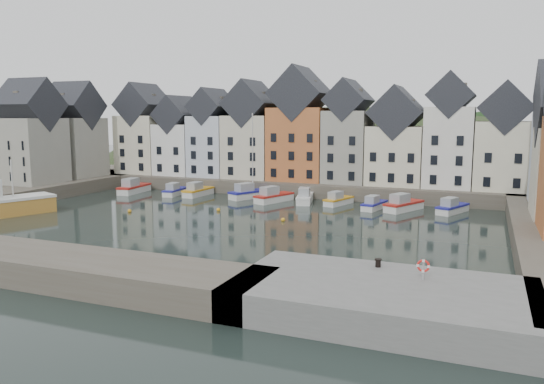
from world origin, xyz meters
The scene contains 19 objects.
ground centered at (0.00, 0.00, 0.00)m, with size 260.00×260.00×0.00m, color black.
far_quay centered at (0.00, 30.00, 1.00)m, with size 90.00×16.00×2.00m, color #4F483D.
near_quay centered at (22.00, -20.00, 1.00)m, with size 18.00×10.00×2.00m, color #60605E.
hillside centered at (0.02, 56.00, -17.96)m, with size 153.60×70.40×64.00m.
far_terrace centered at (3.21, 28.00, 8.88)m, with size 72.37×8.16×17.78m.
left_terrace centered at (-36.00, 13.50, 8.88)m, with size 7.65×17.00×15.69m.
mooring_buoys centered at (-4.00, 5.33, 0.15)m, with size 20.50×5.50×0.50m.
boat_a centered at (-23.82, 17.07, 0.80)m, with size 2.82×7.15×2.68m.
boat_b centered at (-16.58, 17.62, 0.65)m, with size 2.30×5.80×2.17m.
boat_c centered at (-12.97, 18.29, 0.72)m, with size 2.22×6.37×2.42m.
boat_d centered at (-4.82, 19.01, 0.82)m, with size 4.65×6.89×12.69m.
boat_e centered at (-0.17, 17.23, 0.75)m, with size 4.13×6.84×2.51m.
boat_f centered at (4.16, 18.31, 0.73)m, with size 3.40×6.63×2.44m.
boat_g centered at (8.94, 18.36, 0.63)m, with size 3.18×5.75×2.11m.
boat_h centered at (14.19, 16.73, 0.62)m, with size 2.69×5.63×2.08m.
boat_i centered at (17.85, 17.03, 0.75)m, with size 4.56×6.83×2.52m.
boat_j centered at (23.75, 17.68, 0.67)m, with size 3.88×6.09×2.24m.
mooring_bollard centered at (21.07, -16.50, 2.31)m, with size 0.48×0.48×0.56m.
life_ring_post centered at (24.19, -18.28, 2.86)m, with size 0.80×0.17×1.30m.
Camera 1 is at (27.46, -51.18, 12.08)m, focal length 35.00 mm.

